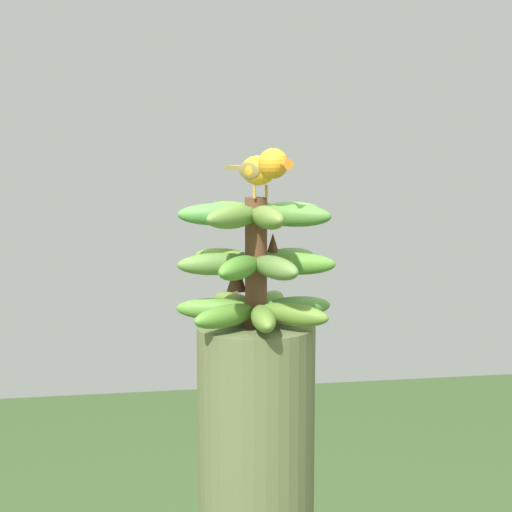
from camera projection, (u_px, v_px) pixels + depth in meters
name	position (u px, v px, depth m)	size (l,w,h in m)	color
banana_bunch	(256.00, 262.00, 1.51)	(0.29, 0.30, 0.23)	brown
perched_bird	(265.00, 168.00, 1.45)	(0.20, 0.09, 0.09)	#C68933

